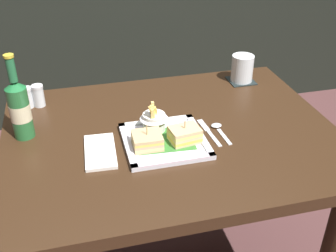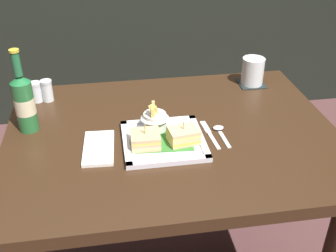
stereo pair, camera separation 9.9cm
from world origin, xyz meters
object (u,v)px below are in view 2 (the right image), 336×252
Objects in this scene: salt_shaker at (36,93)px; sandwich_half_right at (183,135)px; fries_cup at (155,118)px; knife at (209,133)px; fork at (104,142)px; pepper_shaker at (47,92)px; dining_table at (172,166)px; water_glass at (252,73)px; sandwich_half_left at (145,139)px; beer_bottle at (24,102)px; spoon at (220,131)px; square_plate at (163,141)px.

sandwich_half_right is at bearing -37.76° from salt_shaker.
fries_cup is 1.40× the size of salt_shaker.
fries_cup is 0.18m from knife.
fork is 0.38m from pepper_shaker.
dining_table is 10.18× the size of water_glass.
fork is 0.40m from salt_shaker.
knife is at bearing -30.97° from pepper_shaker.
water_glass is at bearing 1.03° from salt_shaker.
water_glass is (0.37, 0.30, 0.19)m from dining_table.
dining_table is 0.27m from fork.
beer_bottle reaches higher than sandwich_half_left.
pepper_shaker is at bearing -178.92° from water_glass.
fork is 0.37m from spoon.
sandwich_half_left is 0.85× the size of water_glass.
water_glass is at bearing 41.52° from square_plate.
square_plate is at bearing -3.79° from fork.
beer_bottle is at bearing 154.93° from sandwich_half_left.
knife is 2.25× the size of salt_shaker.
square_plate is 0.08m from fries_cup.
salt_shaker is (0.00, 0.20, -0.07)m from beer_bottle.
dining_table is 0.21m from spoon.
sandwich_half_right is at bearing -75.89° from dining_table.
water_glass reaches higher than dining_table.
square_plate is at bearing -74.94° from fries_cup.
salt_shaker is (-0.40, 0.28, -0.02)m from fries_cup.
square_plate is 1.92× the size of fork.
knife is (0.33, 0.02, -0.01)m from fork.
beer_bottle reaches higher than knife.
water_glass is 0.42m from knife.
fork is (-0.16, -0.05, -0.04)m from fries_cup.
sandwich_half_right is at bearing -132.40° from water_glass.
sandwich_half_right is 0.12m from fries_cup.
sandwich_half_left reaches higher than fork.
sandwich_half_right reaches higher than fork.
dining_table is at bearing 164.50° from knife.
knife is at bearing -15.50° from dining_table.
sandwich_half_left is 0.12m from sandwich_half_right.
water_glass is (0.40, 0.36, 0.04)m from square_plate.
square_plate is 0.54m from water_glass.
sandwich_half_left is 0.60m from water_glass.
sandwich_half_right is at bearing -157.47° from spoon.
sandwich_half_right reaches higher than square_plate.
square_plate is 0.54m from salt_shaker.
beer_bottle reaches higher than fries_cup.
dining_table is 0.19m from sandwich_half_right.
square_plate is at bearing -170.20° from spoon.
spoon is 1.68× the size of salt_shaker.
salt_shaker is at bearing 124.91° from fork.
knife is (0.11, -0.03, 0.14)m from dining_table.
fries_cup is 1.32× the size of pepper_shaker.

